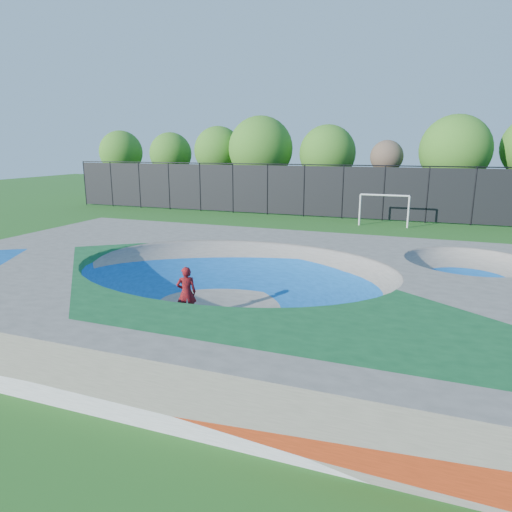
{
  "coord_description": "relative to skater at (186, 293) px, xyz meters",
  "views": [
    {
      "loc": [
        5.87,
        -13.63,
        5.39
      ],
      "look_at": [
        -0.3,
        3.0,
        1.1
      ],
      "focal_mm": 32.0,
      "sensor_mm": 36.0,
      "label": 1
    }
  ],
  "objects": [
    {
      "name": "ground",
      "position": [
        1.0,
        1.47,
        -0.85
      ],
      "size": [
        120.0,
        120.0,
        0.0
      ],
      "primitive_type": "plane",
      "color": "#1C5317",
      "rests_on": "ground"
    },
    {
      "name": "skate_deck",
      "position": [
        1.0,
        1.47,
        -0.1
      ],
      "size": [
        22.0,
        14.0,
        1.5
      ],
      "primitive_type": "cube",
      "color": "gray",
      "rests_on": "ground"
    },
    {
      "name": "skater",
      "position": [
        0.0,
        0.0,
        0.0
      ],
      "size": [
        0.74,
        0.67,
        1.71
      ],
      "primitive_type": "imported",
      "rotation": [
        0.0,
        0.0,
        3.69
      ],
      "color": "red",
      "rests_on": "ground"
    },
    {
      "name": "skateboard",
      "position": [
        0.0,
        0.0,
        -0.83
      ],
      "size": [
        0.79,
        0.57,
        0.05
      ],
      "primitive_type": "cube",
      "rotation": [
        0.0,
        0.0,
        0.51
      ],
      "color": "black",
      "rests_on": "ground"
    },
    {
      "name": "soccer_goal",
      "position": [
        4.29,
        19.89,
        0.68
      ],
      "size": [
        3.33,
        0.12,
        2.2
      ],
      "color": "silver",
      "rests_on": "ground"
    },
    {
      "name": "fence",
      "position": [
        1.0,
        22.47,
        1.24
      ],
      "size": [
        48.09,
        0.09,
        4.04
      ],
      "color": "black",
      "rests_on": "ground"
    },
    {
      "name": "treeline",
      "position": [
        3.53,
        27.55,
        4.17
      ],
      "size": [
        53.67,
        6.82,
        8.0
      ],
      "color": "#432C21",
      "rests_on": "ground"
    }
  ]
}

